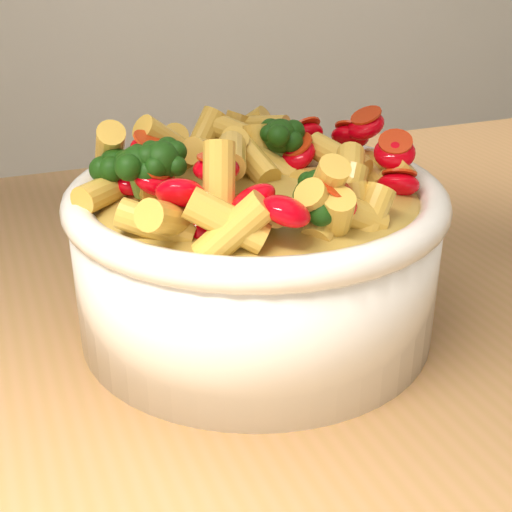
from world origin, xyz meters
name	(u,v)px	position (x,y,z in m)	size (l,w,h in m)	color
table	(307,402)	(0.00, 0.00, 0.80)	(1.20, 0.80, 0.90)	#A97648
serving_bowl	(256,254)	(-0.06, -0.02, 0.96)	(0.26, 0.26, 0.11)	white
pasta_salad	(256,160)	(-0.06, -0.02, 1.03)	(0.21, 0.21, 0.05)	gold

